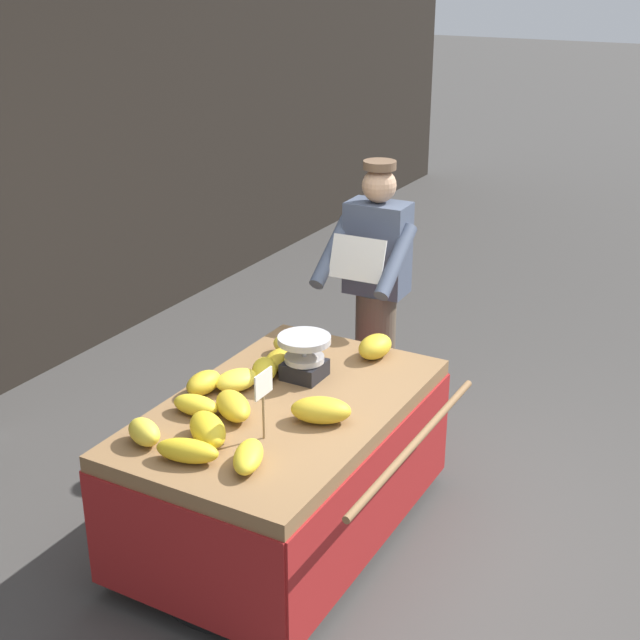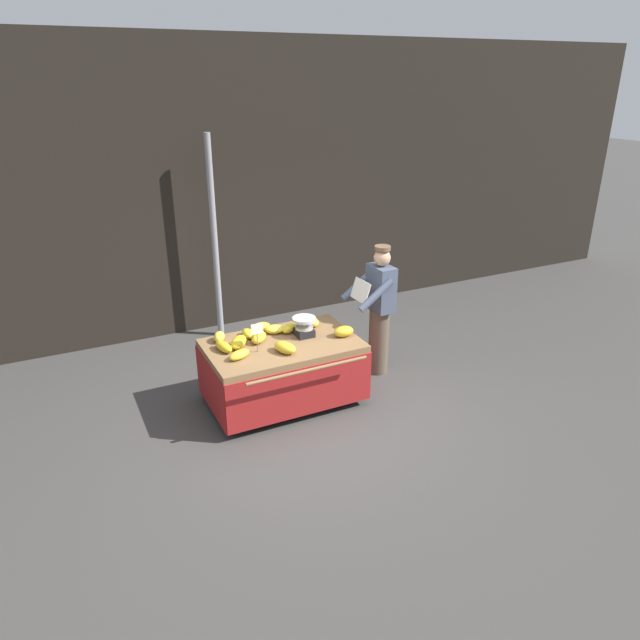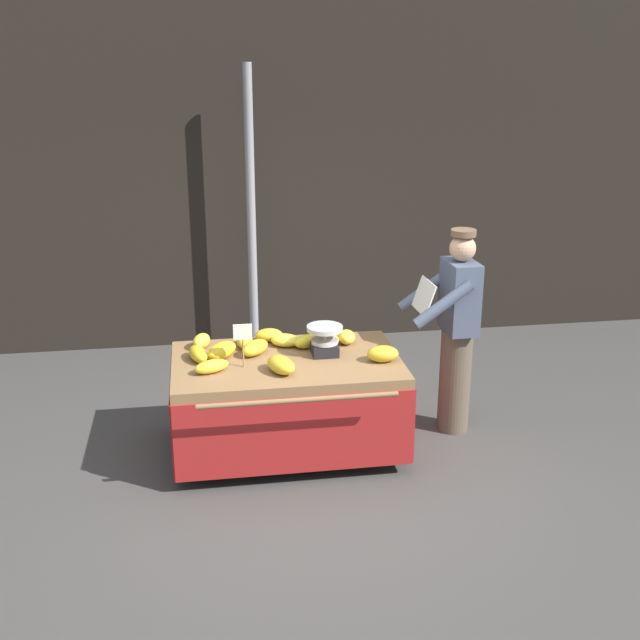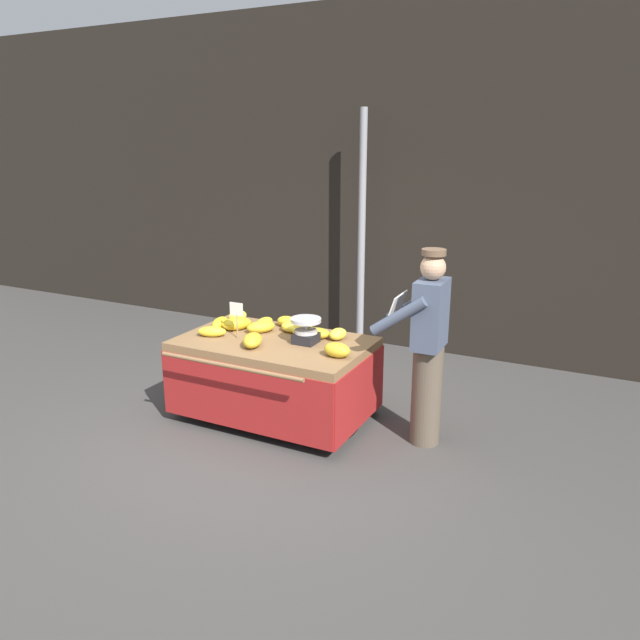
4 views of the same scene
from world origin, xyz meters
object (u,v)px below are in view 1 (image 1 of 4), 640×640
banana_bunch_3 (208,430)px  vendor_person (375,293)px  weighing_scale (304,357)px  banana_bunch_5 (196,405)px  banana_bunch_7 (290,345)px  banana_bunch_6 (264,370)px  banana_bunch_0 (233,406)px  banana_cart (284,440)px  banana_bunch_1 (144,432)px  banana_bunch_12 (237,380)px  banana_bunch_8 (187,451)px  price_sign (263,390)px  banana_bunch_2 (321,410)px  banana_bunch_11 (375,347)px  banana_bunch_4 (248,456)px  banana_bunch_9 (280,360)px  banana_bunch_10 (204,383)px

banana_bunch_3 → vendor_person: (1.89, 0.06, 0.03)m
weighing_scale → banana_bunch_5: size_ratio=1.16×
banana_bunch_7 → banana_bunch_6: bearing=-172.3°
weighing_scale → banana_bunch_0: bearing=170.7°
banana_cart → banana_bunch_1: 0.78m
banana_bunch_7 → banana_bunch_12: size_ratio=0.87×
weighing_scale → vendor_person: 1.10m
banana_bunch_7 → banana_bunch_12: banana_bunch_7 is taller
banana_cart → banana_bunch_8: banana_bunch_8 is taller
banana_bunch_0 → banana_bunch_1: 0.46m
banana_cart → price_sign: size_ratio=5.21×
banana_cart → banana_bunch_2: 0.37m
banana_bunch_2 → banana_bunch_0: bearing=112.0°
banana_bunch_6 → banana_bunch_0: bearing=-168.2°
banana_bunch_5 → banana_bunch_11: (1.02, -0.47, 0.02)m
banana_bunch_8 → banana_bunch_11: (1.39, -0.24, 0.01)m
banana_bunch_0 → banana_bunch_12: size_ratio=1.20×
banana_bunch_4 → banana_bunch_7: bearing=22.2°
banana_cart → banana_bunch_9: bearing=33.9°
banana_bunch_10 → banana_cart: bearing=-77.3°
banana_bunch_0 → banana_bunch_6: bearing=11.8°
price_sign → banana_bunch_1: 0.58m
banana_bunch_6 → vendor_person: 1.22m
price_sign → banana_bunch_7: size_ratio=1.67×
banana_bunch_3 → banana_bunch_8: banana_bunch_3 is taller
weighing_scale → banana_bunch_4: bearing=-165.6°
weighing_scale → banana_bunch_11: (0.41, -0.21, -0.06)m
banana_bunch_8 → banana_bunch_7: bearing=9.1°
weighing_scale → banana_bunch_6: 0.22m
banana_cart → banana_bunch_9: banana_bunch_9 is taller
banana_bunch_6 → banana_bunch_7: banana_bunch_7 is taller
banana_bunch_7 → vendor_person: 0.89m
banana_bunch_1 → banana_bunch_8: 0.27m
banana_bunch_1 → vendor_person: bearing=-5.0°
banana_cart → vendor_person: bearing=7.1°
banana_bunch_3 → vendor_person: size_ratio=0.17×
banana_bunch_4 → vendor_person: (1.98, 0.34, 0.04)m
banana_bunch_10 → vendor_person: bearing=-9.2°
banana_bunch_4 → banana_bunch_10: size_ratio=1.20×
banana_bunch_7 → banana_bunch_10: size_ratio=0.92×
banana_bunch_1 → weighing_scale: bearing=-17.4°
banana_bunch_9 → banana_bunch_5: bearing=172.0°
banana_bunch_2 → vendor_person: vendor_person is taller
banana_bunch_1 → banana_bunch_8: banana_bunch_1 is taller
banana_cart → banana_bunch_5: 0.50m
banana_bunch_2 → banana_bunch_9: size_ratio=1.26×
banana_bunch_2 → banana_bunch_3: banana_bunch_3 is taller
banana_bunch_4 → banana_bunch_10: banana_bunch_10 is taller
banana_bunch_3 → banana_bunch_10: (0.39, 0.31, -0.01)m
banana_bunch_1 → banana_bunch_2: banana_bunch_2 is taller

